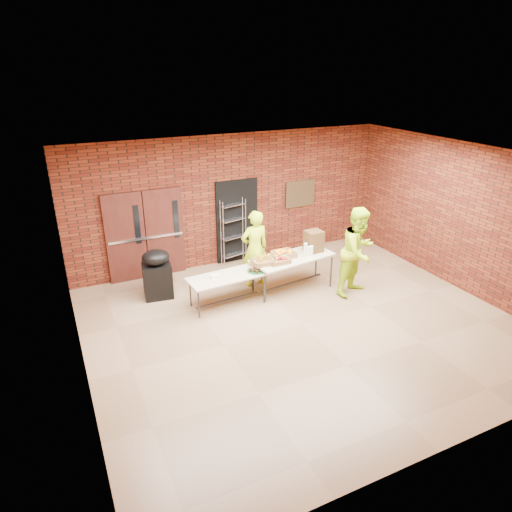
{
  "coord_description": "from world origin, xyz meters",
  "views": [
    {
      "loc": [
        -4.11,
        -6.53,
        4.74
      ],
      "look_at": [
        -0.35,
        1.4,
        0.98
      ],
      "focal_mm": 32.0,
      "sensor_mm": 36.0,
      "label": 1
    }
  ],
  "objects_px": {
    "wire_rack": "(233,232)",
    "volunteer_man": "(358,251)",
    "table_right": "(293,260)",
    "covered_grill": "(157,274)",
    "volunteer_woman": "(255,249)",
    "table_left": "(227,278)",
    "coffee_dispenser": "(314,241)"
  },
  "relations": [
    {
      "from": "table_right",
      "to": "coffee_dispenser",
      "type": "relative_size",
      "value": 4.02
    },
    {
      "from": "table_left",
      "to": "volunteer_man",
      "type": "relative_size",
      "value": 0.86
    },
    {
      "from": "coffee_dispenser",
      "to": "volunteer_woman",
      "type": "height_order",
      "value": "volunteer_woman"
    },
    {
      "from": "table_left",
      "to": "volunteer_man",
      "type": "distance_m",
      "value": 2.88
    },
    {
      "from": "wire_rack",
      "to": "volunteer_man",
      "type": "relative_size",
      "value": 0.86
    },
    {
      "from": "table_right",
      "to": "volunteer_woman",
      "type": "distance_m",
      "value": 0.88
    },
    {
      "from": "covered_grill",
      "to": "coffee_dispenser",
      "type": "bearing_deg",
      "value": -5.66
    },
    {
      "from": "wire_rack",
      "to": "table_left",
      "type": "bearing_deg",
      "value": -129.23
    },
    {
      "from": "wire_rack",
      "to": "volunteer_woman",
      "type": "bearing_deg",
      "value": -104.75
    },
    {
      "from": "volunteer_woman",
      "to": "volunteer_man",
      "type": "distance_m",
      "value": 2.27
    },
    {
      "from": "table_right",
      "to": "covered_grill",
      "type": "height_order",
      "value": "covered_grill"
    },
    {
      "from": "wire_rack",
      "to": "volunteer_woman",
      "type": "height_order",
      "value": "volunteer_woman"
    },
    {
      "from": "wire_rack",
      "to": "volunteer_man",
      "type": "height_order",
      "value": "volunteer_man"
    },
    {
      "from": "wire_rack",
      "to": "volunteer_man",
      "type": "distance_m",
      "value": 3.2
    },
    {
      "from": "table_right",
      "to": "coffee_dispenser",
      "type": "distance_m",
      "value": 0.66
    },
    {
      "from": "wire_rack",
      "to": "coffee_dispenser",
      "type": "bearing_deg",
      "value": -68.59
    },
    {
      "from": "volunteer_woman",
      "to": "volunteer_man",
      "type": "xyz_separation_m",
      "value": [
        1.86,
        -1.29,
        0.09
      ]
    },
    {
      "from": "wire_rack",
      "to": "volunteer_woman",
      "type": "relative_size",
      "value": 0.94
    },
    {
      "from": "table_right",
      "to": "coffee_dispenser",
      "type": "bearing_deg",
      "value": 0.37
    },
    {
      "from": "volunteer_woman",
      "to": "volunteer_man",
      "type": "height_order",
      "value": "volunteer_man"
    },
    {
      "from": "covered_grill",
      "to": "volunteer_man",
      "type": "height_order",
      "value": "volunteer_man"
    },
    {
      "from": "volunteer_man",
      "to": "table_left",
      "type": "bearing_deg",
      "value": 146.99
    },
    {
      "from": "table_right",
      "to": "covered_grill",
      "type": "distance_m",
      "value": 2.96
    },
    {
      "from": "wire_rack",
      "to": "covered_grill",
      "type": "xyz_separation_m",
      "value": [
        -2.18,
        -0.96,
        -0.29
      ]
    },
    {
      "from": "table_left",
      "to": "table_right",
      "type": "height_order",
      "value": "table_right"
    },
    {
      "from": "volunteer_woman",
      "to": "volunteer_man",
      "type": "bearing_deg",
      "value": 144.94
    },
    {
      "from": "table_right",
      "to": "covered_grill",
      "type": "bearing_deg",
      "value": 154.46
    },
    {
      "from": "table_right",
      "to": "volunteer_woman",
      "type": "relative_size",
      "value": 1.11
    },
    {
      "from": "coffee_dispenser",
      "to": "covered_grill",
      "type": "relative_size",
      "value": 0.45
    },
    {
      "from": "wire_rack",
      "to": "table_left",
      "type": "relative_size",
      "value": 1.0
    },
    {
      "from": "volunteer_man",
      "to": "table_right",
      "type": "bearing_deg",
      "value": 127.69
    },
    {
      "from": "table_left",
      "to": "table_right",
      "type": "bearing_deg",
      "value": -1.29
    }
  ]
}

